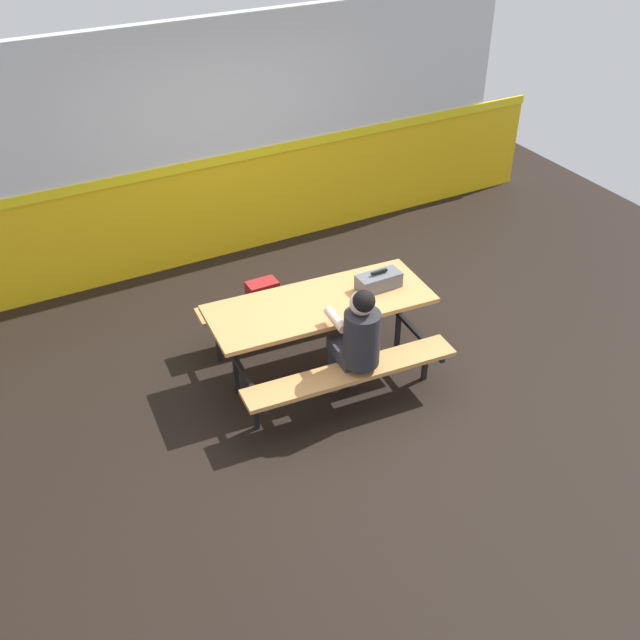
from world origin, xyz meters
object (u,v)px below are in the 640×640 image
picnic_table_main (320,318)px  student_nearer (357,337)px  toolbox_grey (379,281)px  backpack_dark (263,301)px

picnic_table_main → student_nearer: (0.04, -0.56, 0.13)m
student_nearer → toolbox_grey: size_ratio=3.02×
picnic_table_main → backpack_dark: (-0.12, 0.98, -0.36)m
toolbox_grey → backpack_dark: (-0.69, 1.02, -0.60)m
picnic_table_main → toolbox_grey: bearing=-4.3°
toolbox_grey → backpack_dark: toolbox_grey is taller
picnic_table_main → student_nearer: bearing=-85.5°
toolbox_grey → backpack_dark: bearing=123.8°
picnic_table_main → toolbox_grey: (0.57, -0.04, 0.24)m
student_nearer → toolbox_grey: 0.74m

